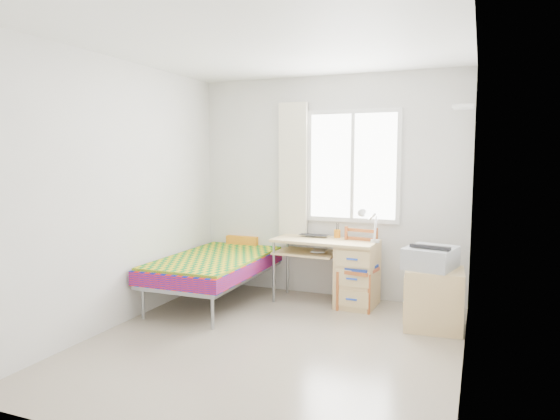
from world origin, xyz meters
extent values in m
plane|color=#BCAD93|center=(0.00, 0.00, 0.00)|extent=(3.50, 3.50, 0.00)
plane|color=white|center=(0.00, 0.00, 2.60)|extent=(3.50, 3.50, 0.00)
plane|color=silver|center=(0.00, 1.75, 1.30)|extent=(3.20, 0.00, 3.20)
plane|color=silver|center=(-1.60, 0.00, 1.30)|extent=(0.00, 3.50, 3.50)
plane|color=silver|center=(1.60, 0.00, 1.30)|extent=(0.00, 3.50, 3.50)
cube|color=white|center=(0.30, 1.73, 1.55)|extent=(1.10, 0.04, 1.30)
cube|color=white|center=(0.30, 1.72, 1.55)|extent=(1.00, 0.02, 1.20)
cube|color=white|center=(0.30, 1.72, 1.55)|extent=(0.04, 0.02, 1.20)
cube|color=beige|center=(-0.42, 1.68, 1.45)|extent=(0.35, 0.05, 1.70)
cube|color=white|center=(1.49, 1.40, 2.15)|extent=(0.20, 0.32, 0.03)
cube|color=gray|center=(-1.08, 1.10, 0.36)|extent=(0.97, 2.12, 0.06)
cube|color=red|center=(-1.08, 1.10, 0.44)|extent=(1.01, 2.14, 0.15)
cube|color=gold|center=(-1.08, 1.08, 0.53)|extent=(0.99, 2.02, 0.03)
cube|color=tan|center=(-1.08, 2.12, 0.63)|extent=(1.01, 0.06, 0.58)
cube|color=orange|center=(-1.13, 1.85, 0.60)|extent=(0.43, 0.36, 0.11)
cylinder|color=gray|center=(-1.48, 0.14, 0.17)|extent=(0.04, 0.04, 0.34)
cylinder|color=gray|center=(-0.67, 2.05, 0.17)|extent=(0.04, 0.04, 0.34)
cube|color=tan|center=(0.07, 1.42, 0.71)|extent=(1.19, 0.59, 0.03)
cube|color=tan|center=(0.45, 1.42, 0.35)|extent=(0.43, 0.53, 0.70)
cube|color=tan|center=(-0.14, 1.42, 0.56)|extent=(0.73, 0.52, 0.02)
cylinder|color=gray|center=(-0.47, 1.20, 0.35)|extent=(0.03, 0.03, 0.70)
cylinder|color=gray|center=(-0.47, 1.63, 0.35)|extent=(0.03, 0.03, 0.70)
cube|color=#B04422|center=(0.46, 1.33, 0.43)|extent=(0.44, 0.44, 0.04)
cube|color=navy|center=(0.46, 1.33, 0.46)|extent=(0.42, 0.42, 0.04)
cube|color=#B04422|center=(0.46, 1.50, 0.70)|extent=(0.34, 0.08, 0.38)
cylinder|color=#B04422|center=(0.29, 1.16, 0.21)|extent=(0.03, 0.03, 0.43)
cylinder|color=#B04422|center=(0.63, 1.50, 0.44)|extent=(0.04, 0.04, 0.88)
cube|color=tan|center=(1.30, 0.97, 0.29)|extent=(0.56, 0.51, 0.59)
cube|color=tan|center=(1.03, 0.97, 0.43)|extent=(0.04, 0.44, 0.21)
cube|color=tan|center=(1.03, 0.97, 0.18)|extent=(0.04, 0.44, 0.21)
cube|color=#AAAEB3|center=(1.26, 1.01, 0.69)|extent=(0.53, 0.58, 0.20)
cube|color=black|center=(1.26, 1.01, 0.79)|extent=(0.42, 0.47, 0.02)
imported|color=black|center=(-0.11, 1.50, 0.74)|extent=(0.34, 0.22, 0.03)
cylinder|color=orange|center=(0.16, 1.60, 0.77)|extent=(0.08, 0.08, 0.09)
cylinder|color=white|center=(0.63, 1.44, 0.74)|extent=(0.10, 0.10, 0.03)
cylinder|color=white|center=(0.63, 1.44, 0.88)|extent=(0.02, 0.11, 0.26)
cylinder|color=white|center=(0.61, 1.36, 1.02)|extent=(0.12, 0.23, 0.11)
cone|color=white|center=(0.53, 1.26, 1.04)|extent=(0.14, 0.15, 0.12)
imported|color=gray|center=(-0.08, 1.41, 0.59)|extent=(0.19, 0.24, 0.02)
camera|label=1|loc=(1.68, -3.94, 1.66)|focal=32.00mm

